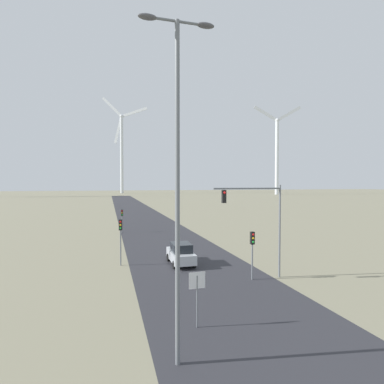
{
  "coord_description": "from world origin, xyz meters",
  "views": [
    {
      "loc": [
        -6.61,
        -3.84,
        6.91
      ],
      "look_at": [
        0.0,
        19.79,
        6.21
      ],
      "focal_mm": 28.0,
      "sensor_mm": 36.0,
      "label": 1
    }
  ],
  "objects_px": {
    "traffic_light_mast_overhead": "(259,212)",
    "streetlamp": "(177,159)",
    "traffic_light_post_near_left": "(121,232)",
    "car_approaching": "(181,254)",
    "traffic_light_post_near_right": "(252,244)",
    "stop_sign_near": "(197,289)",
    "wind_turbine_left": "(122,147)",
    "wind_turbine_center": "(277,150)",
    "traffic_light_post_mid_left": "(122,216)"
  },
  "relations": [
    {
      "from": "traffic_light_mast_overhead",
      "to": "streetlamp",
      "type": "bearing_deg",
      "value": -133.29
    },
    {
      "from": "traffic_light_post_near_left",
      "to": "car_approaching",
      "type": "relative_size",
      "value": 0.94
    },
    {
      "from": "traffic_light_post_near_right",
      "to": "stop_sign_near",
      "type": "bearing_deg",
      "value": -135.42
    },
    {
      "from": "streetlamp",
      "to": "stop_sign_near",
      "type": "xyz_separation_m",
      "value": [
        1.55,
        2.6,
        -5.95
      ]
    },
    {
      "from": "wind_turbine_left",
      "to": "streetlamp",
      "type": "bearing_deg",
      "value": -91.87
    },
    {
      "from": "traffic_light_post_near_left",
      "to": "wind_turbine_center",
      "type": "relative_size",
      "value": 0.07
    },
    {
      "from": "streetlamp",
      "to": "car_approaching",
      "type": "height_order",
      "value": "streetlamp"
    },
    {
      "from": "streetlamp",
      "to": "traffic_light_post_near_left",
      "type": "relative_size",
      "value": 3.34
    },
    {
      "from": "car_approaching",
      "to": "wind_turbine_center",
      "type": "bearing_deg",
      "value": 55.97
    },
    {
      "from": "traffic_light_post_mid_left",
      "to": "traffic_light_mast_overhead",
      "type": "height_order",
      "value": "traffic_light_mast_overhead"
    },
    {
      "from": "streetlamp",
      "to": "stop_sign_near",
      "type": "height_order",
      "value": "streetlamp"
    },
    {
      "from": "streetlamp",
      "to": "wind_turbine_left",
      "type": "xyz_separation_m",
      "value": [
        6.76,
        206.85,
        24.88
      ]
    },
    {
      "from": "traffic_light_post_near_left",
      "to": "wind_turbine_center",
      "type": "xyz_separation_m",
      "value": [
        102.18,
        142.94,
        25.55
      ]
    },
    {
      "from": "traffic_light_post_near_right",
      "to": "wind_turbine_left",
      "type": "xyz_separation_m",
      "value": [
        -0.64,
        198.48,
        30.17
      ]
    },
    {
      "from": "traffic_light_post_near_left",
      "to": "traffic_light_post_near_right",
      "type": "relative_size",
      "value": 1.13
    },
    {
      "from": "wind_turbine_left",
      "to": "wind_turbine_center",
      "type": "xyz_separation_m",
      "value": [
        93.87,
        -49.18,
        -4.31
      ]
    },
    {
      "from": "car_approaching",
      "to": "wind_turbine_center",
      "type": "height_order",
      "value": "wind_turbine_center"
    },
    {
      "from": "traffic_light_post_mid_left",
      "to": "traffic_light_mast_overhead",
      "type": "bearing_deg",
      "value": -70.18
    },
    {
      "from": "traffic_light_mast_overhead",
      "to": "car_approaching",
      "type": "bearing_deg",
      "value": 129.29
    },
    {
      "from": "stop_sign_near",
      "to": "car_approaching",
      "type": "height_order",
      "value": "stop_sign_near"
    },
    {
      "from": "stop_sign_near",
      "to": "wind_turbine_left",
      "type": "distance_m",
      "value": 206.63
    },
    {
      "from": "stop_sign_near",
      "to": "wind_turbine_center",
      "type": "xyz_separation_m",
      "value": [
        99.08,
        155.07,
        26.52
      ]
    },
    {
      "from": "stop_sign_near",
      "to": "traffic_light_post_mid_left",
      "type": "relative_size",
      "value": 0.83
    },
    {
      "from": "traffic_light_mast_overhead",
      "to": "wind_turbine_center",
      "type": "xyz_separation_m",
      "value": [
        92.77,
        149.33,
        23.54
      ]
    },
    {
      "from": "traffic_light_mast_overhead",
      "to": "car_approaching",
      "type": "xyz_separation_m",
      "value": [
        -4.43,
        5.41,
        -3.95
      ]
    },
    {
      "from": "streetlamp",
      "to": "wind_turbine_left",
      "type": "distance_m",
      "value": 208.45
    },
    {
      "from": "traffic_light_mast_overhead",
      "to": "wind_turbine_left",
      "type": "height_order",
      "value": "wind_turbine_left"
    },
    {
      "from": "traffic_light_post_near_left",
      "to": "traffic_light_mast_overhead",
      "type": "distance_m",
      "value": 11.55
    },
    {
      "from": "traffic_light_post_near_right",
      "to": "traffic_light_mast_overhead",
      "type": "distance_m",
      "value": 2.37
    },
    {
      "from": "streetlamp",
      "to": "car_approaching",
      "type": "distance_m",
      "value": 15.77
    },
    {
      "from": "traffic_light_mast_overhead",
      "to": "traffic_light_post_mid_left",
      "type": "bearing_deg",
      "value": 109.82
    },
    {
      "from": "wind_turbine_left",
      "to": "traffic_light_mast_overhead",
      "type": "bearing_deg",
      "value": -89.68
    },
    {
      "from": "streetlamp",
      "to": "traffic_light_post_near_left",
      "type": "distance_m",
      "value": 15.63
    },
    {
      "from": "traffic_light_post_near_right",
      "to": "traffic_light_post_mid_left",
      "type": "xyz_separation_m",
      "value": [
        -8.1,
        23.69,
        -0.16
      ]
    },
    {
      "from": "streetlamp",
      "to": "car_approaching",
      "type": "relative_size",
      "value": 3.14
    },
    {
      "from": "traffic_light_post_near_left",
      "to": "traffic_light_mast_overhead",
      "type": "relative_size",
      "value": 0.57
    },
    {
      "from": "stop_sign_near",
      "to": "traffic_light_mast_overhead",
      "type": "distance_m",
      "value": 9.04
    },
    {
      "from": "traffic_light_post_near_right",
      "to": "car_approaching",
      "type": "relative_size",
      "value": 0.84
    },
    {
      "from": "traffic_light_post_mid_left",
      "to": "streetlamp",
      "type": "bearing_deg",
      "value": -88.76
    },
    {
      "from": "streetlamp",
      "to": "traffic_light_post_near_right",
      "type": "xyz_separation_m",
      "value": [
        7.4,
        8.37,
        -5.29
      ]
    },
    {
      "from": "streetlamp",
      "to": "traffic_light_post_mid_left",
      "type": "bearing_deg",
      "value": 91.24
    },
    {
      "from": "wind_turbine_center",
      "to": "streetlamp",
      "type": "bearing_deg",
      "value": -122.55
    },
    {
      "from": "streetlamp",
      "to": "traffic_light_post_near_left",
      "type": "bearing_deg",
      "value": 96.01
    },
    {
      "from": "car_approaching",
      "to": "traffic_light_post_mid_left",
      "type": "bearing_deg",
      "value": 102.68
    },
    {
      "from": "streetlamp",
      "to": "traffic_light_post_mid_left",
      "type": "height_order",
      "value": "streetlamp"
    },
    {
      "from": "car_approaching",
      "to": "wind_turbine_center",
      "type": "xyz_separation_m",
      "value": [
        97.2,
        143.92,
        27.49
      ]
    },
    {
      "from": "stop_sign_near",
      "to": "wind_turbine_left",
      "type": "xyz_separation_m",
      "value": [
        5.21,
        204.25,
        30.83
      ]
    },
    {
      "from": "traffic_light_post_mid_left",
      "to": "wind_turbine_left",
      "type": "xyz_separation_m",
      "value": [
        7.45,
        174.79,
        30.33
      ]
    },
    {
      "from": "stop_sign_near",
      "to": "wind_turbine_left",
      "type": "bearing_deg",
      "value": 88.54
    },
    {
      "from": "traffic_light_post_mid_left",
      "to": "stop_sign_near",
      "type": "bearing_deg",
      "value": -85.66
    }
  ]
}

